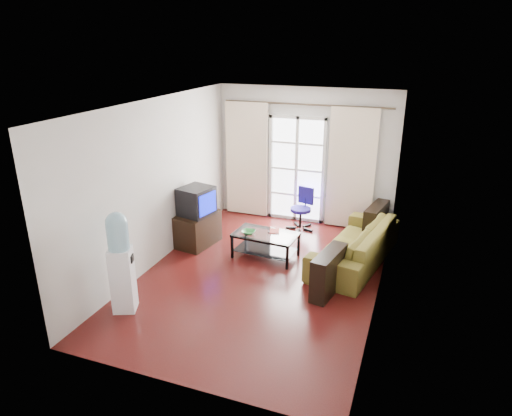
{
  "coord_description": "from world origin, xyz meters",
  "views": [
    {
      "loc": [
        2.16,
        -6.05,
        3.56
      ],
      "look_at": [
        -0.21,
        0.35,
        1.01
      ],
      "focal_mm": 32.0,
      "sensor_mm": 36.0,
      "label": 1
    }
  ],
  "objects_px": {
    "crt_tv": "(195,201)",
    "coffee_table": "(266,242)",
    "water_cooler": "(121,260)",
    "sofa": "(355,244)",
    "tv_stand": "(197,229)",
    "task_chair": "(301,217)"
  },
  "relations": [
    {
      "from": "sofa",
      "to": "task_chair",
      "type": "height_order",
      "value": "task_chair"
    },
    {
      "from": "crt_tv",
      "to": "task_chair",
      "type": "relative_size",
      "value": 0.78
    },
    {
      "from": "sofa",
      "to": "coffee_table",
      "type": "relative_size",
      "value": 2.15
    },
    {
      "from": "sofa",
      "to": "crt_tv",
      "type": "distance_m",
      "value": 2.87
    },
    {
      "from": "sofa",
      "to": "tv_stand",
      "type": "distance_m",
      "value": 2.82
    },
    {
      "from": "sofa",
      "to": "crt_tv",
      "type": "height_order",
      "value": "crt_tv"
    },
    {
      "from": "crt_tv",
      "to": "water_cooler",
      "type": "xyz_separation_m",
      "value": [
        0.05,
        -2.27,
        -0.09
      ]
    },
    {
      "from": "sofa",
      "to": "water_cooler",
      "type": "bearing_deg",
      "value": -36.47
    },
    {
      "from": "crt_tv",
      "to": "sofa",
      "type": "bearing_deg",
      "value": 19.09
    },
    {
      "from": "task_chair",
      "to": "water_cooler",
      "type": "xyz_separation_m",
      "value": [
        -1.54,
        -3.64,
        0.51
      ]
    },
    {
      "from": "task_chair",
      "to": "water_cooler",
      "type": "bearing_deg",
      "value": -96.42
    },
    {
      "from": "sofa",
      "to": "task_chair",
      "type": "distance_m",
      "value": 1.63
    },
    {
      "from": "sofa",
      "to": "coffee_table",
      "type": "distance_m",
      "value": 1.51
    },
    {
      "from": "crt_tv",
      "to": "coffee_table",
      "type": "bearing_deg",
      "value": 10.93
    },
    {
      "from": "sofa",
      "to": "tv_stand",
      "type": "relative_size",
      "value": 2.95
    },
    {
      "from": "sofa",
      "to": "crt_tv",
      "type": "bearing_deg",
      "value": -73.36
    },
    {
      "from": "water_cooler",
      "to": "crt_tv",
      "type": "bearing_deg",
      "value": 68.4
    },
    {
      "from": "sofa",
      "to": "coffee_table",
      "type": "xyz_separation_m",
      "value": [
        -1.47,
        -0.35,
        -0.05
      ]
    },
    {
      "from": "tv_stand",
      "to": "task_chair",
      "type": "height_order",
      "value": "task_chair"
    },
    {
      "from": "coffee_table",
      "to": "water_cooler",
      "type": "relative_size",
      "value": 0.77
    },
    {
      "from": "water_cooler",
      "to": "task_chair",
      "type": "bearing_deg",
      "value": 44.21
    },
    {
      "from": "coffee_table",
      "to": "crt_tv",
      "type": "distance_m",
      "value": 1.46
    }
  ]
}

